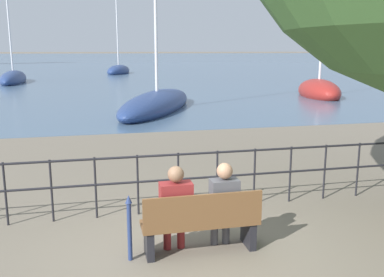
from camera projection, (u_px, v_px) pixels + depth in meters
ground_plane at (200, 250)px, 6.04m from camera, size 1000.00×1000.00×0.00m
harbor_water at (96, 57)px, 157.62m from camera, size 600.00×300.00×0.01m
park_bench at (201, 224)px, 5.89m from camera, size 1.64×0.45×0.90m
seated_person_left at (176, 206)px, 5.83m from camera, size 0.44×0.35×1.26m
seated_person_right at (223, 202)px, 5.99m from camera, size 0.39×0.35×1.26m
promenade_railing at (178, 173)px, 7.39m from camera, size 15.48×0.04×1.05m
closed_umbrella at (129, 224)px, 5.67m from camera, size 0.09×0.09×0.92m
sailboat_0 at (157, 104)px, 20.07m from camera, size 5.62×8.96×10.10m
sailboat_1 at (319, 91)px, 25.62m from camera, size 2.97×5.32×9.01m
sailboat_2 at (14, 79)px, 36.45m from camera, size 1.97×8.08×7.24m
sailboat_3 at (119, 71)px, 49.86m from camera, size 3.90×6.14×9.30m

